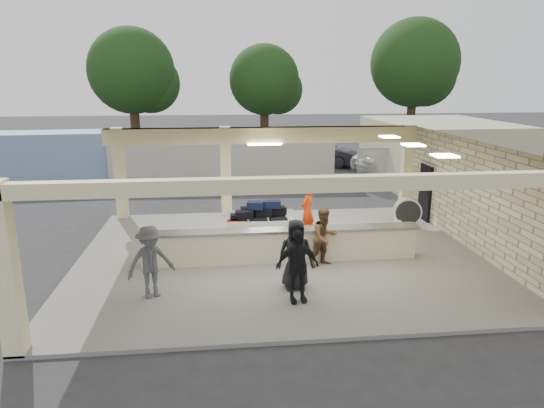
{
  "coord_description": "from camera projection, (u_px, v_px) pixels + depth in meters",
  "views": [
    {
      "loc": [
        -1.72,
        -13.82,
        5.33
      ],
      "look_at": [
        -0.11,
        1.0,
        1.44
      ],
      "focal_mm": 32.0,
      "sensor_mm": 36.0,
      "label": 1
    }
  ],
  "objects": [
    {
      "name": "tree_mid",
      "position": [
        268.0,
        83.0,
        38.98
      ],
      "size": [
        6.0,
        5.6,
        8.0
      ],
      "color": "#382619",
      "rests_on": "ground"
    },
    {
      "name": "car_dark",
      "position": [
        319.0,
        153.0,
        30.18
      ],
      "size": [
        5.01,
        3.47,
        1.58
      ],
      "primitive_type": "imported",
      "rotation": [
        0.0,
        0.0,
        1.15
      ],
      "color": "black",
      "rests_on": "ground"
    },
    {
      "name": "tree_left",
      "position": [
        137.0,
        74.0,
        35.85
      ],
      "size": [
        6.6,
        6.3,
        9.0
      ],
      "color": "#382619",
      "rests_on": "ground"
    },
    {
      "name": "tree_right",
      "position": [
        417.0,
        67.0,
        38.96
      ],
      "size": [
        7.2,
        7.0,
        10.0
      ],
      "color": "#382619",
      "rests_on": "ground"
    },
    {
      "name": "baggage_handler",
      "position": [
        307.0,
        210.0,
        16.48
      ],
      "size": [
        0.65,
        0.71,
        1.72
      ],
      "primitive_type": "imported",
      "rotation": [
        0.0,
        0.0,
        4.06
      ],
      "color": "red",
      "rests_on": "pavilion"
    },
    {
      "name": "ground",
      "position": [
        279.0,
        258.0,
        14.82
      ],
      "size": [
        120.0,
        120.0,
        0.0
      ],
      "primitive_type": "plane",
      "color": "#27272A",
      "rests_on": "ground"
    },
    {
      "name": "car_white_a",
      "position": [
        398.0,
        161.0,
        27.67
      ],
      "size": [
        5.78,
        4.18,
        1.5
      ],
      "primitive_type": "imported",
      "rotation": [
        0.0,
        0.0,
        1.93
      ],
      "color": "silver",
      "rests_on": "ground"
    },
    {
      "name": "passenger_a",
      "position": [
        324.0,
        237.0,
        13.74
      ],
      "size": [
        0.9,
        0.67,
        1.7
      ],
      "primitive_type": "imported",
      "rotation": [
        0.0,
        0.0,
        0.42
      ],
      "color": "brown",
      "rests_on": "pavilion"
    },
    {
      "name": "passenger_c",
      "position": [
        151.0,
        262.0,
        11.74
      ],
      "size": [
        1.24,
        0.88,
        1.82
      ],
      "primitive_type": "imported",
      "rotation": [
        0.0,
        0.0,
        0.45
      ],
      "color": "#49494D",
      "rests_on": "pavilion"
    },
    {
      "name": "luggage_cart",
      "position": [
        259.0,
        220.0,
        15.84
      ],
      "size": [
        2.33,
        1.47,
        1.35
      ],
      "rotation": [
        0.0,
        0.0,
        -0.02
      ],
      "color": "silver",
      "rests_on": "pavilion"
    },
    {
      "name": "pavilion",
      "position": [
        283.0,
        209.0,
        15.14
      ],
      "size": [
        12.01,
        10.0,
        3.55
      ],
      "color": "slate",
      "rests_on": "ground"
    },
    {
      "name": "car_white_b",
      "position": [
        442.0,
        156.0,
        29.74
      ],
      "size": [
        4.45,
        1.69,
        1.4
      ],
      "primitive_type": "imported",
      "rotation": [
        0.0,
        0.0,
        1.56
      ],
      "color": "silver",
      "rests_on": "ground"
    },
    {
      "name": "passenger_b",
      "position": [
        297.0,
        266.0,
        11.51
      ],
      "size": [
        1.09,
        0.5,
        1.79
      ],
      "primitive_type": "imported",
      "rotation": [
        0.0,
        0.0,
        0.12
      ],
      "color": "black",
      "rests_on": "pavilion"
    },
    {
      "name": "container_blue",
      "position": [
        41.0,
        158.0,
        24.92
      ],
      "size": [
        10.36,
        3.08,
        2.66
      ],
      "primitive_type": "cube",
      "rotation": [
        0.0,
        0.0,
        0.06
      ],
      "color": "#7799BF",
      "rests_on": "ground"
    },
    {
      "name": "fence",
      "position": [
        474.0,
        166.0,
        24.37
      ],
      "size": [
        12.06,
        0.06,
        2.03
      ],
      "color": "gray",
      "rests_on": "ground"
    },
    {
      "name": "drum_fan",
      "position": [
        407.0,
        212.0,
        17.34
      ],
      "size": [
        1.03,
        0.55,
        1.09
      ],
      "rotation": [
        0.0,
        0.0,
        -0.21
      ],
      "color": "silver",
      "rests_on": "pavilion"
    },
    {
      "name": "adjacent_building",
      "position": [
        438.0,
        152.0,
        25.03
      ],
      "size": [
        6.0,
        8.0,
        3.2
      ],
      "primitive_type": "cube",
      "color": "#BDBB96",
      "rests_on": "ground"
    },
    {
      "name": "passenger_d",
      "position": [
        296.0,
        254.0,
        12.23
      ],
      "size": [
        0.9,
        0.39,
        1.83
      ],
      "primitive_type": "imported",
      "rotation": [
        0.0,
        0.0,
        -0.03
      ],
      "color": "black",
      "rests_on": "pavilion"
    },
    {
      "name": "baggage_counter",
      "position": [
        281.0,
        245.0,
        14.19
      ],
      "size": [
        8.2,
        0.58,
        0.98
      ],
      "color": "beige",
      "rests_on": "pavilion"
    },
    {
      "name": "container_white",
      "position": [
        223.0,
        158.0,
        25.45
      ],
      "size": [
        11.5,
        2.87,
        2.47
      ],
      "primitive_type": "cube",
      "rotation": [
        0.0,
        0.0,
        -0.05
      ],
      "color": "#B8B8B3",
      "rests_on": "ground"
    }
  ]
}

